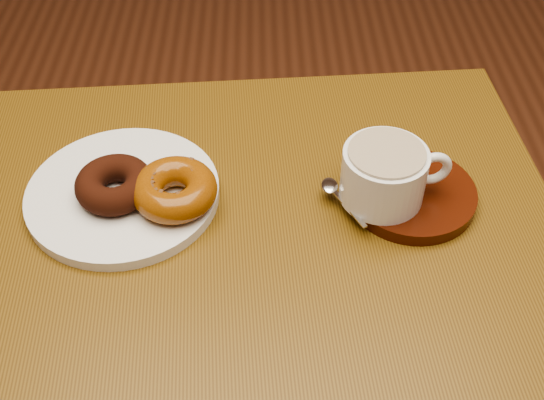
{
  "coord_description": "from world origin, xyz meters",
  "views": [
    {
      "loc": [
        -0.29,
        -0.63,
        1.29
      ],
      "look_at": [
        -0.28,
        -0.05,
        0.72
      ],
      "focal_mm": 45.0,
      "sensor_mm": 36.0,
      "label": 1
    }
  ],
  "objects_px": {
    "cafe_table": "(257,269)",
    "coffee_cup": "(385,174)",
    "donut_plate": "(123,193)",
    "saucer": "(411,194)"
  },
  "relations": [
    {
      "from": "cafe_table",
      "to": "coffee_cup",
      "type": "relative_size",
      "value": 5.79
    },
    {
      "from": "donut_plate",
      "to": "saucer",
      "type": "relative_size",
      "value": 1.51
    },
    {
      "from": "cafe_table",
      "to": "saucer",
      "type": "distance_m",
      "value": 0.23
    },
    {
      "from": "cafe_table",
      "to": "coffee_cup",
      "type": "height_order",
      "value": "coffee_cup"
    },
    {
      "from": "saucer",
      "to": "coffee_cup",
      "type": "xyz_separation_m",
      "value": [
        -0.04,
        -0.01,
        0.04
      ]
    },
    {
      "from": "saucer",
      "to": "coffee_cup",
      "type": "height_order",
      "value": "coffee_cup"
    },
    {
      "from": "donut_plate",
      "to": "cafe_table",
      "type": "bearing_deg",
      "value": -9.66
    },
    {
      "from": "saucer",
      "to": "coffee_cup",
      "type": "distance_m",
      "value": 0.06
    },
    {
      "from": "cafe_table",
      "to": "saucer",
      "type": "bearing_deg",
      "value": 2.11
    },
    {
      "from": "cafe_table",
      "to": "coffee_cup",
      "type": "xyz_separation_m",
      "value": [
        0.15,
        0.01,
        0.16
      ]
    }
  ]
}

